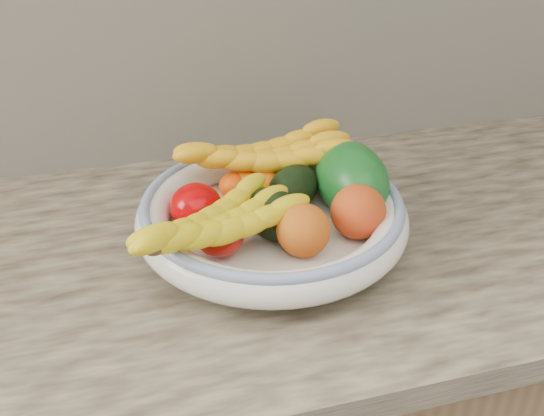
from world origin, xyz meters
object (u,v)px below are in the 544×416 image
Objects in this scene: fruit_bowl at (272,215)px; green_mango at (351,179)px; banana_bunch_back at (264,159)px; banana_bunch_front at (217,228)px.

fruit_bowl is 2.56× the size of green_mango.
green_mango is 0.14m from banana_bunch_back.
fruit_bowl is at bearing -97.33° from banana_bunch_back.
banana_bunch_front is at bearing -161.97° from green_mango.
fruit_bowl is 0.13m from green_mango.
banana_bunch_front is (-0.22, -0.09, 0.01)m from green_mango.
banana_bunch_back is (0.01, 0.10, 0.04)m from fruit_bowl.
green_mango is 0.56× the size of banana_bunch_front.
banana_bunch_back reaches higher than banana_bunch_front.
banana_bunch_back is (-0.11, 0.08, 0.01)m from green_mango.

